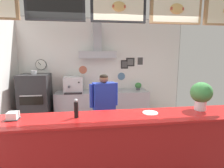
% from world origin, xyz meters
% --- Properties ---
extents(back_wall_assembly, '(4.89, 2.87, 2.99)m').
position_xyz_m(back_wall_assembly, '(-0.01, 2.60, 1.59)').
color(back_wall_assembly, gray).
rests_on(back_wall_assembly, ground_plane).
extents(service_counter, '(3.88, 0.61, 1.10)m').
position_xyz_m(service_counter, '(0.00, -0.34, 0.55)').
color(service_counter, maroon).
rests_on(service_counter, ground_plane).
extents(back_prep_counter, '(2.64, 0.63, 0.90)m').
position_xyz_m(back_prep_counter, '(-0.04, 2.35, 0.44)').
color(back_prep_counter, '#A3A5AD').
rests_on(back_prep_counter, ground_plane).
extents(pizza_oven, '(0.72, 0.74, 1.55)m').
position_xyz_m(pizza_oven, '(-1.81, 2.10, 0.73)').
color(pizza_oven, '#232326').
rests_on(pizza_oven, ground_plane).
extents(shop_worker, '(0.60, 0.30, 1.54)m').
position_xyz_m(shop_worker, '(-0.13, 0.94, 0.82)').
color(shop_worker, '#232328').
rests_on(shop_worker, ground_plane).
extents(espresso_machine, '(0.52, 0.53, 0.44)m').
position_xyz_m(espresso_machine, '(-0.85, 2.33, 1.12)').
color(espresso_machine, silver).
rests_on(espresso_machine, back_prep_counter).
extents(potted_thyme, '(0.17, 0.17, 0.20)m').
position_xyz_m(potted_thyme, '(0.29, 2.32, 1.01)').
color(potted_thyme, beige).
rests_on(potted_thyme, back_prep_counter).
extents(potted_basil, '(0.19, 0.19, 0.22)m').
position_xyz_m(potted_basil, '(1.03, 2.39, 1.03)').
color(potted_basil, '#4C4C51').
rests_on(potted_basil, back_prep_counter).
extents(basil_vase, '(0.31, 0.31, 0.43)m').
position_xyz_m(basil_vase, '(1.23, -0.23, 1.34)').
color(basil_vase, silver).
rests_on(basil_vase, service_counter).
extents(napkin_holder, '(0.16, 0.15, 0.11)m').
position_xyz_m(napkin_holder, '(-1.43, -0.27, 1.14)').
color(napkin_holder, '#262628').
rests_on(napkin_holder, service_counter).
extents(condiment_plate, '(0.22, 0.22, 0.01)m').
position_xyz_m(condiment_plate, '(0.42, -0.28, 1.11)').
color(condiment_plate, white).
rests_on(condiment_plate, service_counter).
extents(pepper_grinder, '(0.06, 0.06, 0.26)m').
position_xyz_m(pepper_grinder, '(-0.62, -0.31, 1.23)').
color(pepper_grinder, black).
rests_on(pepper_grinder, service_counter).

